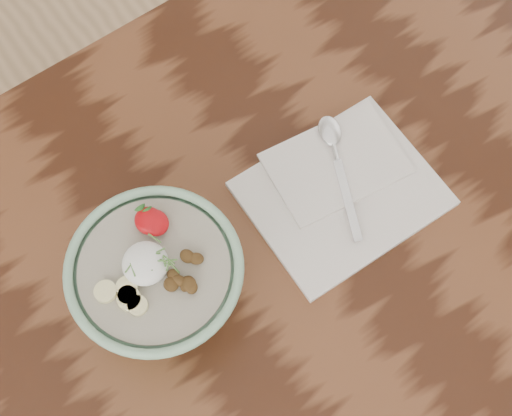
{
  "coord_description": "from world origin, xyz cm",
  "views": [
    {
      "loc": [
        -7.47,
        -17.61,
        158.4
      ],
      "look_at": [
        10.32,
        7.03,
        86.51
      ],
      "focal_mm": 50.0,
      "sensor_mm": 36.0,
      "label": 1
    }
  ],
  "objects": [
    {
      "name": "table",
      "position": [
        0.0,
        0.0,
        65.7
      ],
      "size": [
        160.0,
        90.0,
        75.0
      ],
      "color": "#35190D",
      "rests_on": "ground"
    },
    {
      "name": "breakfast_bowl",
      "position": [
        -2.48,
        8.08,
        81.55
      ],
      "size": [
        19.48,
        19.48,
        12.85
      ],
      "rotation": [
        0.0,
        0.0,
        0.18
      ],
      "color": "#88B795",
      "rests_on": "table"
    },
    {
      "name": "napkin",
      "position": [
        23.51,
        6.77,
        75.6
      ],
      "size": [
        23.93,
        20.34,
        1.43
      ],
      "rotation": [
        0.0,
        0.0,
        -0.04
      ],
      "color": "white",
      "rests_on": "table"
    },
    {
      "name": "spoon",
      "position": [
        25.86,
        11.32,
        76.82
      ],
      "size": [
        9.35,
        17.01,
        0.93
      ],
      "rotation": [
        0.0,
        0.0,
        -0.43
      ],
      "color": "silver",
      "rests_on": "napkin"
    }
  ]
}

